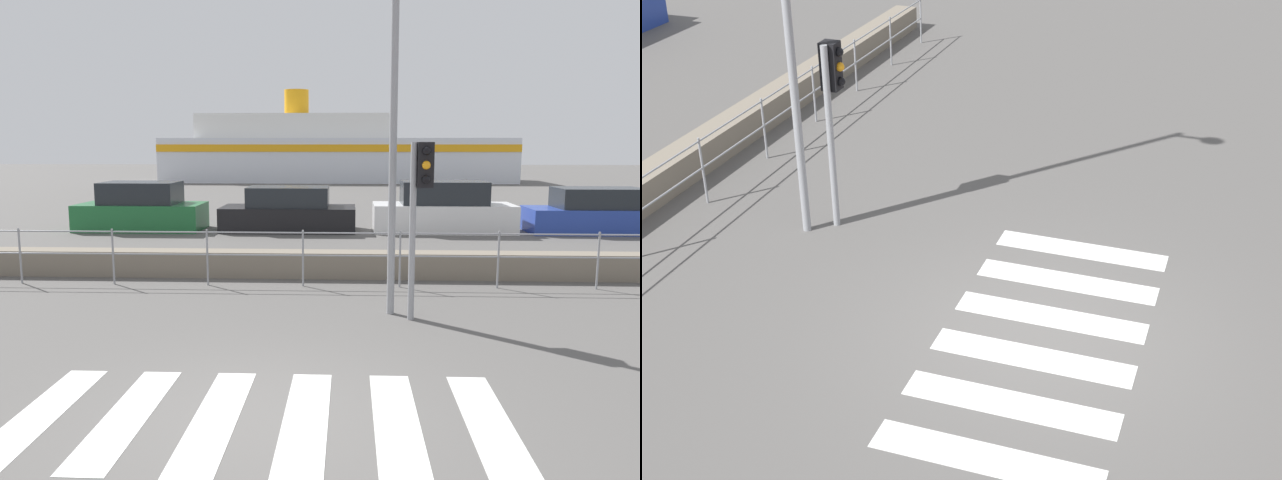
# 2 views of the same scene
# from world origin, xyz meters

# --- Properties ---
(ground_plane) EXTENTS (160.00, 160.00, 0.00)m
(ground_plane) POSITION_xyz_m (0.00, 0.00, 0.00)
(ground_plane) COLOR #565451
(crosswalk) EXTENTS (4.95, 2.40, 0.01)m
(crosswalk) POSITION_xyz_m (0.01, 0.00, 0.00)
(crosswalk) COLOR silver
(crosswalk) RESTS_ON ground_plane
(seawall) EXTENTS (24.73, 0.55, 0.53)m
(seawall) POSITION_xyz_m (0.00, 6.76, 0.27)
(seawall) COLOR slate
(seawall) RESTS_ON ground_plane
(harbor_fence) EXTENTS (22.29, 0.04, 1.09)m
(harbor_fence) POSITION_xyz_m (0.00, 5.89, 0.72)
(harbor_fence) COLOR gray
(harbor_fence) RESTS_ON ground_plane
(traffic_light_far) EXTENTS (0.34, 0.32, 2.74)m
(traffic_light_far) POSITION_xyz_m (1.95, 3.63, 2.02)
(traffic_light_far) COLOR gray
(traffic_light_far) RESTS_ON ground_plane
(streetlamp) EXTENTS (0.32, 0.99, 6.97)m
(streetlamp) POSITION_xyz_m (1.55, 3.83, 4.23)
(streetlamp) COLOR gray
(streetlamp) RESTS_ON ground_plane
(ferry_boat) EXTENTS (25.33, 6.64, 6.70)m
(ferry_boat) POSITION_xyz_m (-0.62, 41.00, 2.10)
(ferry_boat) COLOR silver
(ferry_boat) RESTS_ON ground_plane
(parked_car_green) EXTENTS (3.94, 1.86, 1.53)m
(parked_car_green) POSITION_xyz_m (-5.76, 13.74, 0.65)
(parked_car_green) COLOR #1E6633
(parked_car_green) RESTS_ON ground_plane
(parked_car_black) EXTENTS (4.22, 1.81, 1.39)m
(parked_car_black) POSITION_xyz_m (-1.03, 13.74, 0.59)
(parked_car_black) COLOR black
(parked_car_black) RESTS_ON ground_plane
(parked_car_white) EXTENTS (4.35, 1.75, 1.58)m
(parked_car_white) POSITION_xyz_m (3.82, 13.74, 0.67)
(parked_car_white) COLOR silver
(parked_car_white) RESTS_ON ground_plane
(parked_car_blue) EXTENTS (4.34, 1.75, 1.39)m
(parked_car_blue) POSITION_xyz_m (8.60, 13.74, 0.59)
(parked_car_blue) COLOR #233D9E
(parked_car_blue) RESTS_ON ground_plane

